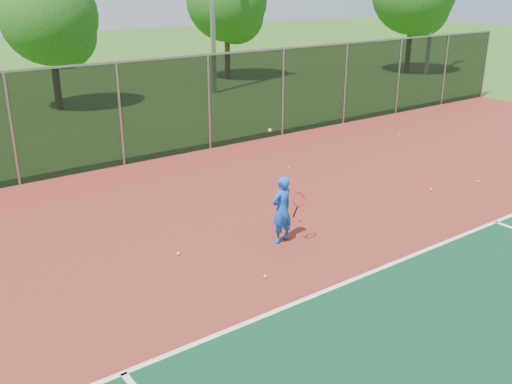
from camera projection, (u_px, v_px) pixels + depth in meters
court_apron at (483, 263)px, 11.03m from camera, size 30.00×20.00×0.02m
fence_back at (209, 101)px, 18.07m from camera, size 30.00×0.06×3.03m
tennis_player at (282, 209)px, 11.70m from camera, size 0.59×0.62×2.44m
practice_ball_2 at (431, 190)px, 14.81m from camera, size 0.07×0.07×0.07m
practice_ball_3 at (478, 181)px, 15.42m from camera, size 0.07×0.07×0.07m
practice_ball_4 at (400, 134)px, 20.15m from camera, size 0.07×0.07×0.07m
practice_ball_5 at (265, 276)px, 10.45m from camera, size 0.07×0.07×0.07m
practice_ball_6 at (178, 254)px, 11.33m from camera, size 0.07×0.07×0.07m
practice_ball_7 at (289, 168)px, 16.49m from camera, size 0.07×0.07×0.07m
tree_back_left at (52, 21)px, 23.08m from camera, size 3.94×3.94×5.79m
tree_back_mid at (229, 4)px, 30.46m from camera, size 4.34×4.34×6.37m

